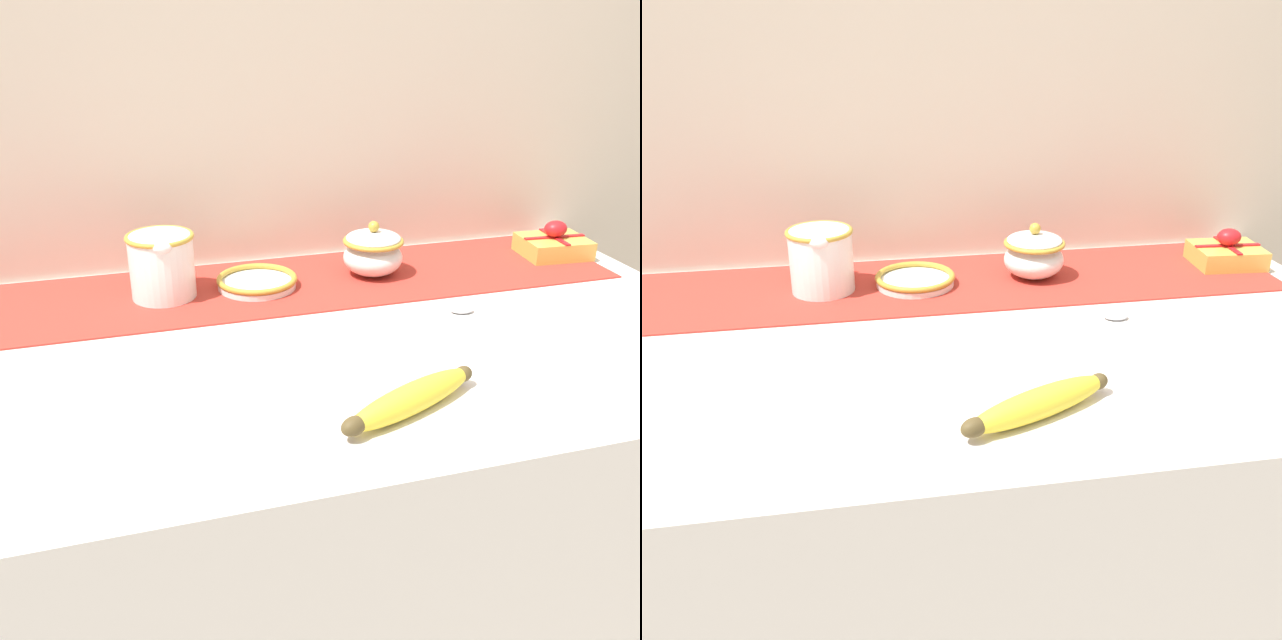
{
  "view_description": "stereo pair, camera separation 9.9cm",
  "coord_description": "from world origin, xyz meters",
  "views": [
    {
      "loc": [
        -0.26,
        -0.92,
        1.38
      ],
      "look_at": [
        -0.01,
        -0.05,
        0.98
      ],
      "focal_mm": 40.0,
      "sensor_mm": 36.0,
      "label": 1
    },
    {
      "loc": [
        -0.17,
        -0.94,
        1.38
      ],
      "look_at": [
        -0.01,
        -0.05,
        0.98
      ],
      "focal_mm": 40.0,
      "sensor_mm": 36.0,
      "label": 2
    }
  ],
  "objects": [
    {
      "name": "countertop",
      "position": [
        0.0,
        0.0,
        0.46
      ],
      "size": [
        1.3,
        0.73,
        0.93
      ],
      "primitive_type": "cube",
      "color": "silver",
      "rests_on": "ground_plane"
    },
    {
      "name": "back_wall",
      "position": [
        0.0,
        0.38,
        1.2
      ],
      "size": [
        2.1,
        0.04,
        2.4
      ],
      "primitive_type": "cube",
      "color": "beige",
      "rests_on": "ground_plane"
    },
    {
      "name": "table_runner",
      "position": [
        0.0,
        0.22,
        0.93
      ],
      "size": [
        1.19,
        0.27,
        0.0
      ],
      "primitive_type": "cube",
      "color": "#B23328",
      "rests_on": "countertop"
    },
    {
      "name": "cream_pitcher",
      "position": [
        -0.2,
        0.22,
        0.99
      ],
      "size": [
        0.11,
        0.13,
        0.11
      ],
      "color": "white",
      "rests_on": "countertop"
    },
    {
      "name": "sugar_bowl",
      "position": [
        0.17,
        0.22,
        0.97
      ],
      "size": [
        0.11,
        0.11,
        0.1
      ],
      "color": "white",
      "rests_on": "countertop"
    },
    {
      "name": "small_dish",
      "position": [
        -0.04,
        0.22,
        0.94
      ],
      "size": [
        0.14,
        0.14,
        0.02
      ],
      "color": "white",
      "rests_on": "countertop"
    },
    {
      "name": "banana",
      "position": [
        0.05,
        -0.24,
        0.94
      ],
      "size": [
        0.21,
        0.12,
        0.04
      ],
      "rotation": [
        0.0,
        0.0,
        0.41
      ],
      "color": "yellow",
      "rests_on": "countertop"
    },
    {
      "name": "spoon",
      "position": [
        0.24,
        0.02,
        0.93
      ],
      "size": [
        0.17,
        0.04,
        0.01
      ],
      "rotation": [
        0.0,
        0.0,
        -0.12
      ],
      "color": "silver",
      "rests_on": "countertop"
    },
    {
      "name": "gift_box",
      "position": [
        0.54,
        0.22,
        0.95
      ],
      "size": [
        0.13,
        0.11,
        0.07
      ],
      "rotation": [
        0.0,
        0.0,
        -0.07
      ],
      "color": "gold",
      "rests_on": "countertop"
    }
  ]
}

